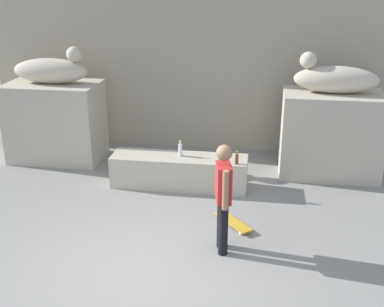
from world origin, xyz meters
TOP-DOWN VIEW (x-y plane):
  - ground_plane at (0.00, 0.00)m, footprint 40.00×40.00m
  - facade_wall at (0.00, 5.28)m, footprint 9.39×0.60m
  - pedestal_left at (-2.88, 3.84)m, footprint 1.93×1.16m
  - pedestal_right at (2.88, 3.84)m, footprint 1.93×1.16m
  - statue_reclining_left at (-2.84, 3.84)m, footprint 1.60×0.57m
  - statue_reclining_right at (2.84, 3.84)m, footprint 1.62×0.61m
  - ledge_block at (0.00, 2.79)m, footprint 2.58×0.66m
  - skater at (1.02, 0.63)m, footprint 0.27×0.53m
  - skateboard at (1.13, 1.40)m, footprint 0.67×0.74m
  - bottle_clear at (0.02, 2.83)m, footprint 0.08×0.08m
  - bottle_brown at (1.10, 2.57)m, footprint 0.06×0.06m

SIDE VIEW (x-z plane):
  - ground_plane at x=0.00m, z-range 0.00..0.00m
  - skateboard at x=1.13m, z-range 0.02..0.10m
  - ledge_block at x=0.00m, z-range 0.00..0.61m
  - bottle_brown at x=1.10m, z-range 0.58..0.84m
  - bottle_clear at x=0.02m, z-range 0.58..0.89m
  - pedestal_left at x=-2.88m, z-range 0.00..1.68m
  - pedestal_right at x=2.88m, z-range 0.00..1.68m
  - skater at x=1.02m, z-range 0.09..1.76m
  - statue_reclining_left at x=-2.84m, z-range 1.58..2.35m
  - statue_reclining_right at x=2.84m, z-range 1.58..2.35m
  - facade_wall at x=0.00m, z-range 0.00..6.15m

